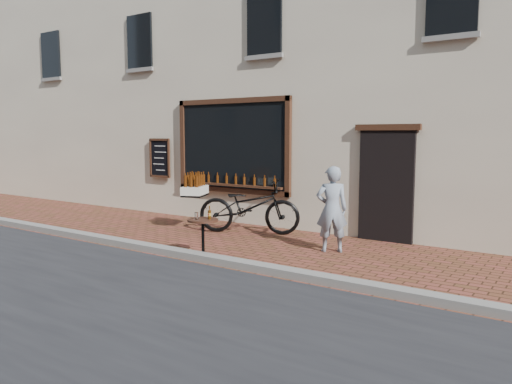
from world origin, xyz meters
The scene contains 6 objects.
ground centered at (0.00, 0.00, 0.00)m, with size 90.00×90.00×0.00m, color #57301C.
kerb centered at (0.00, 0.20, 0.06)m, with size 90.00×0.25×0.12m, color slate.
shop_building centered at (0.00, 6.50, 5.00)m, with size 28.00×6.20×10.00m.
cargo_bicycle centered at (-0.85, 2.57, 0.59)m, with size 2.62×1.61×1.24m.
bistro_table centered at (-0.19, 0.35, 0.49)m, with size 0.53×0.53×0.91m.
pedestrian centered at (1.41, 2.03, 0.78)m, with size 0.57×0.37×1.56m, color gray.
Camera 1 is at (5.31, -6.08, 2.11)m, focal length 35.00 mm.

